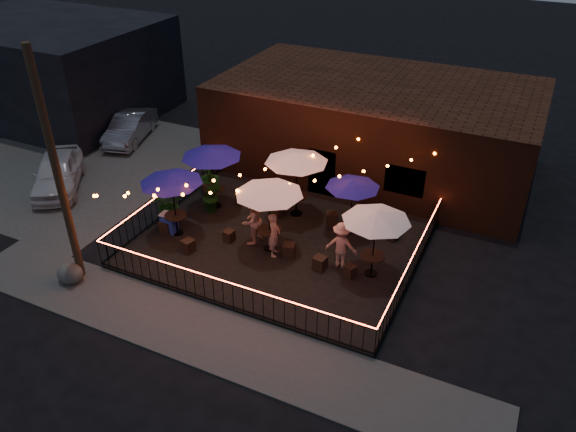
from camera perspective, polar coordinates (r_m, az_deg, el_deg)
name	(u,v)px	position (r m, az deg, el deg)	size (l,w,h in m)	color
ground	(254,275)	(19.66, -3.46, -5.97)	(110.00, 110.00, 0.00)	black
patio	(280,243)	(21.04, -0.86, -2.81)	(10.00, 8.00, 0.15)	black
sidewalk	(203,334)	(17.58, -8.64, -11.72)	(18.00, 2.50, 0.05)	#44423F
parking_lot	(75,162)	(28.99, -20.85, 5.15)	(11.00, 12.00, 0.02)	#44423F
brick_building	(376,125)	(26.40, 8.91, 9.10)	(14.00, 8.00, 4.00)	#381B0F
background_building	(49,66)	(35.49, -23.11, 13.80)	(12.00, 9.00, 5.00)	black
utility_pole	(57,173)	(18.87, -22.41, 4.09)	(0.26, 0.26, 8.00)	#3B2C18
fence_front	(223,293)	(17.92, -6.61, -7.81)	(10.00, 0.04, 1.04)	black
fence_left	(168,201)	(23.06, -12.09, 1.51)	(0.04, 8.00, 1.04)	black
fence_right	(412,266)	(19.40, 12.53, -4.94)	(0.04, 8.00, 1.04)	black
festoon_lights	(250,184)	(19.94, -3.91, 3.25)	(10.02, 8.72, 1.32)	#FF5C08
cafe_table_0	(171,179)	(20.75, -11.80, 3.72)	(3.05, 3.05, 2.56)	black
cafe_table_1	(211,153)	(22.26, -7.79, 6.36)	(2.54, 2.54, 2.64)	black
cafe_table_2	(269,190)	(19.35, -1.95, 2.66)	(2.88, 2.88, 2.69)	black
cafe_table_3	(296,158)	(21.48, 0.86, 5.89)	(2.88, 2.88, 2.73)	black
cafe_table_4	(377,217)	(18.33, 8.98, -0.09)	(2.57, 2.57, 2.53)	black
cafe_table_5	(353,184)	(20.69, 6.60, 3.26)	(2.50, 2.50, 2.25)	black
bistro_chair_0	(166,226)	(21.93, -12.25, -1.04)	(0.41, 0.41, 0.49)	black
bistro_chair_1	(188,246)	(20.69, -10.10, -2.99)	(0.40, 0.40, 0.48)	black
bistro_chair_2	(210,190)	(24.11, -7.96, 2.66)	(0.43, 0.43, 0.51)	black
bistro_chair_3	(241,199)	(23.34, -4.77, 1.73)	(0.37, 0.37, 0.44)	black
bistro_chair_4	(229,236)	(21.07, -6.01, -2.01)	(0.36, 0.36, 0.43)	black
bistro_chair_5	(289,250)	(20.13, 0.10, -3.49)	(0.42, 0.42, 0.49)	black
bistro_chair_6	(278,210)	(22.46, -1.04, 0.63)	(0.42, 0.42, 0.50)	black
bistro_chair_7	(332,218)	(21.95, 4.49, -0.25)	(0.44, 0.44, 0.52)	black
bistro_chair_8	(320,263)	(19.54, 3.28, -4.79)	(0.41, 0.41, 0.48)	black
bistro_chair_9	(350,271)	(19.34, 6.33, -5.56)	(0.34, 0.34, 0.40)	black
bistro_chair_10	(368,222)	(21.96, 8.17, -0.65)	(0.35, 0.35, 0.42)	black
bistro_chair_11	(393,234)	(21.39, 10.63, -1.76)	(0.40, 0.40, 0.48)	black
patron_a	(274,235)	(19.88, -1.42, -1.91)	(0.62, 0.41, 1.69)	tan
patron_b	(252,220)	(20.51, -3.69, -0.44)	(0.93, 0.72, 1.91)	beige
patron_c	(341,245)	(19.38, 5.45, -2.96)	(1.13, 0.65, 1.74)	beige
potted_shrub_a	(170,205)	(22.47, -11.94, 1.15)	(1.21, 1.05, 1.34)	#153911
potted_shrub_b	(212,196)	(22.70, -7.72, 2.00)	(0.77, 0.62, 1.40)	#1D3E14
potted_shrub_c	(209,175)	(24.21, -7.99, 4.14)	(0.85, 0.85, 1.51)	#1A3E0F
cooler	(169,223)	(21.83, -12.00, -0.67)	(0.61, 0.44, 0.79)	#2239B3
boulder	(70,273)	(20.49, -21.28, -5.46)	(0.91, 0.77, 0.71)	#4A4944
car_white	(57,172)	(26.51, -22.37, 4.13)	(1.79, 4.46, 1.52)	silver
car_silver	(130,127)	(30.32, -15.77, 8.67)	(1.48, 4.23, 1.39)	#AAAAB3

